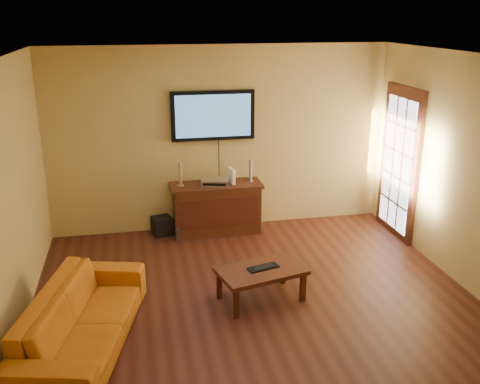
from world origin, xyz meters
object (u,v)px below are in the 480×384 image
object	(u,v)px
speaker_left	(180,175)
speaker_right	(250,172)
coffee_table	(261,273)
sofa	(81,310)
game_console	(231,176)
keyboard	(263,267)
av_receiver	(216,182)
media_console	(217,208)
subwoofer	(162,226)
bottle	(178,235)
television	(213,116)

from	to	relation	value
speaker_left	speaker_right	xyz separation A→B (m)	(1.03, 0.00, -0.01)
coffee_table	sofa	xyz separation A→B (m)	(-1.91, -0.53, 0.07)
game_console	keyboard	size ratio (longest dim) A/B	0.61
coffee_table	game_console	bearing A→B (deg)	88.57
speaker_left	av_receiver	size ratio (longest dim) A/B	0.88
media_console	coffee_table	size ratio (longest dim) A/B	1.24
coffee_table	av_receiver	world-z (taller)	av_receiver
sofa	av_receiver	world-z (taller)	av_receiver
keyboard	subwoofer	bearing A→B (deg)	115.47
speaker_right	subwoofer	xyz separation A→B (m)	(-1.32, 0.04, -0.76)
game_console	media_console	bearing A→B (deg)	161.81
av_receiver	game_console	xyz separation A→B (m)	(0.24, 0.01, 0.07)
speaker_right	game_console	world-z (taller)	speaker_right
media_console	subwoofer	bearing A→B (deg)	174.78
subwoofer	keyboard	world-z (taller)	keyboard
media_console	bottle	distance (m)	0.71
av_receiver	subwoofer	xyz separation A→B (m)	(-0.80, 0.09, -0.66)
television	speaker_left	size ratio (longest dim) A/B	3.53
speaker_right	bottle	world-z (taller)	speaker_right
av_receiver	subwoofer	size ratio (longest dim) A/B	1.46
speaker_right	television	bearing A→B (deg)	160.65
sofa	speaker_left	size ratio (longest dim) A/B	6.00
television	sofa	world-z (taller)	television
speaker_right	av_receiver	world-z (taller)	speaker_right
television	speaker_left	bearing A→B (deg)	-160.25
speaker_right	av_receiver	size ratio (longest dim) A/B	0.84
television	game_console	distance (m)	0.91
television	av_receiver	xyz separation A→B (m)	(-0.01, -0.23, -0.92)
sofa	media_console	bearing A→B (deg)	-20.10
media_console	keyboard	bearing A→B (deg)	-84.41
speaker_left	keyboard	xyz separation A→B (m)	(0.71, -2.07, -0.51)
speaker_left	keyboard	distance (m)	2.25
coffee_table	speaker_right	bearing A→B (deg)	80.68
coffee_table	bottle	size ratio (longest dim) A/B	5.06
keyboard	game_console	bearing A→B (deg)	89.36
game_console	subwoofer	world-z (taller)	game_console
keyboard	media_console	bearing A→B (deg)	95.59
sofa	keyboard	world-z (taller)	sofa
sofa	subwoofer	bearing A→B (deg)	-5.45
game_console	bottle	bearing A→B (deg)	179.05
coffee_table	bottle	world-z (taller)	coffee_table
game_console	bottle	xyz separation A→B (m)	(-0.83, -0.25, -0.76)
television	coffee_table	world-z (taller)	television
media_console	bottle	size ratio (longest dim) A/B	6.30
sofa	speaker_left	bearing A→B (deg)	-11.27
av_receiver	keyboard	xyz separation A→B (m)	(0.21, -2.03, -0.40)
television	sofa	xyz separation A→B (m)	(-1.74, -2.80, -1.31)
television	speaker_right	world-z (taller)	television
media_console	speaker_right	bearing A→B (deg)	3.54
av_receiver	game_console	bearing A→B (deg)	19.65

